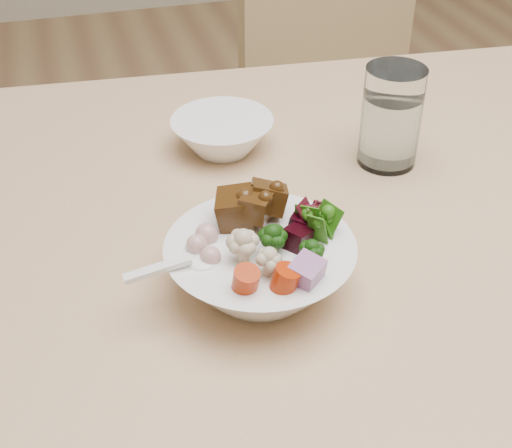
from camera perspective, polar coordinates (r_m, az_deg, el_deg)
name	(u,v)px	position (r m, az deg, el deg)	size (l,w,h in m)	color
dining_table	(457,273)	(0.90, 15.77, -3.82)	(1.73, 1.07, 0.78)	tan
chair_far	(354,129)	(1.56, 7.81, 7.50)	(0.49, 0.49, 0.91)	tan
food_bowl	(261,263)	(0.71, 0.41, -3.13)	(0.19, 0.19, 0.10)	white
soup_spoon	(192,265)	(0.67, -5.18, -3.29)	(0.09, 0.03, 0.02)	white
water_glass	(391,121)	(0.91, 10.72, 8.13)	(0.08, 0.08, 0.13)	white
side_bowl	(222,135)	(0.94, -2.70, 7.15)	(0.13, 0.13, 0.04)	white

